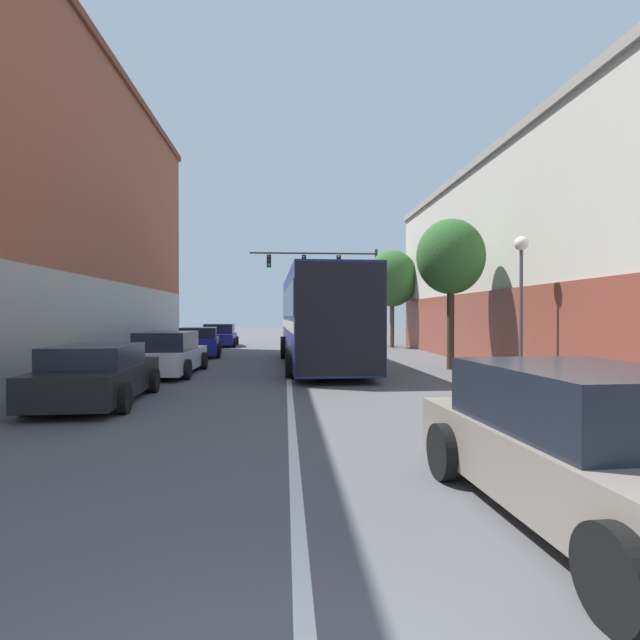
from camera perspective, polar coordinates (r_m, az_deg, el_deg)
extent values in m
cube|color=silver|center=(18.49, -3.65, -5.46)|extent=(0.14, 46.98, 0.01)
cube|color=#9E998E|center=(18.52, -24.35, -0.55)|extent=(0.24, 25.92, 3.20)
cube|color=#B7B2A3|center=(19.86, 28.84, 6.66)|extent=(6.18, 28.83, 8.16)
cube|color=brown|center=(18.28, 20.78, -1.09)|extent=(0.24, 28.26, 2.86)
cube|color=gray|center=(20.66, 28.90, 17.56)|extent=(6.43, 29.12, 0.30)
cube|color=navy|center=(18.89, 0.08, 0.24)|extent=(2.85, 10.96, 3.23)
cube|color=black|center=(18.89, 0.08, 2.00)|extent=(2.90, 10.74, 1.03)
cube|color=beige|center=(18.89, 0.08, -0.54)|extent=(2.89, 10.85, 0.32)
cube|color=black|center=(13.50, 2.42, 0.12)|extent=(2.48, 0.13, 3.10)
cylinder|color=black|center=(22.22, -4.13, -3.17)|extent=(0.33, 1.01, 1.00)
cylinder|color=black|center=(22.44, 2.49, -3.13)|extent=(0.33, 1.01, 1.00)
cylinder|color=black|center=(15.49, -3.42, -4.79)|extent=(0.33, 1.01, 1.00)
cylinder|color=black|center=(15.81, 6.02, -4.68)|extent=(0.33, 1.01, 1.00)
cube|color=slate|center=(5.45, 29.37, -14.82)|extent=(2.07, 4.68, 0.64)
cube|color=black|center=(5.54, 27.68, -7.90)|extent=(1.80, 2.47, 0.62)
cylinder|color=black|center=(6.26, 14.07, -14.38)|extent=(0.26, 0.67, 0.66)
cylinder|color=black|center=(7.14, 28.55, -12.56)|extent=(0.26, 0.67, 0.66)
cylinder|color=black|center=(3.91, 30.94, -23.87)|extent=(0.26, 0.67, 0.66)
cube|color=navy|center=(24.26, -13.66, -2.79)|extent=(2.15, 4.05, 0.70)
cube|color=black|center=(24.04, -13.69, -1.41)|extent=(1.81, 2.18, 0.49)
cylinder|color=black|center=(25.54, -15.53, -3.08)|extent=(0.29, 0.68, 0.66)
cylinder|color=black|center=(25.43, -11.44, -3.09)|extent=(0.29, 0.68, 0.66)
cylinder|color=black|center=(23.15, -16.10, -3.46)|extent=(0.29, 0.68, 0.66)
cylinder|color=black|center=(23.03, -11.59, -3.47)|extent=(0.29, 0.68, 0.66)
cube|color=navy|center=(31.88, -11.38, -2.09)|extent=(2.00, 3.98, 0.65)
cube|color=black|center=(31.66, -11.42, -0.98)|extent=(1.79, 2.09, 0.60)
cylinder|color=black|center=(33.21, -12.85, -2.33)|extent=(0.24, 0.57, 0.57)
cylinder|color=black|center=(33.02, -9.49, -2.34)|extent=(0.24, 0.57, 0.57)
cylinder|color=black|center=(30.79, -13.40, -2.55)|extent=(0.24, 0.57, 0.57)
cylinder|color=black|center=(30.60, -9.79, -2.57)|extent=(0.24, 0.57, 0.57)
cube|color=black|center=(12.16, -24.02, -6.31)|extent=(1.93, 4.46, 0.66)
cube|color=black|center=(11.90, -24.35, -3.75)|extent=(1.69, 2.35, 0.46)
cylinder|color=black|center=(13.75, -25.91, -6.34)|extent=(0.25, 0.62, 0.61)
cylinder|color=black|center=(13.27, -18.51, -6.57)|extent=(0.25, 0.62, 0.61)
cylinder|color=black|center=(11.24, -30.54, -7.90)|extent=(0.25, 0.62, 0.61)
cylinder|color=black|center=(10.65, -21.57, -8.33)|extent=(0.25, 0.62, 0.61)
cube|color=silver|center=(17.17, -16.89, -4.32)|extent=(1.76, 4.68, 0.64)
cube|color=black|center=(16.90, -17.09, -2.30)|extent=(1.59, 2.45, 0.59)
cylinder|color=black|center=(18.80, -18.45, -4.46)|extent=(0.23, 0.62, 0.62)
cylinder|color=black|center=(18.42, -13.15, -4.55)|extent=(0.23, 0.62, 0.62)
cylinder|color=black|center=(16.05, -21.19, -5.33)|extent=(0.23, 0.62, 0.62)
cylinder|color=black|center=(15.59, -15.00, -5.48)|extent=(0.23, 0.62, 0.62)
cylinder|color=#333338|center=(32.44, 6.44, 2.60)|extent=(0.18, 0.18, 6.21)
cylinder|color=#333338|center=(32.18, -0.75, 7.63)|extent=(8.12, 0.12, 0.12)
cube|color=black|center=(32.25, 2.15, 6.69)|extent=(0.28, 0.24, 0.80)
sphere|color=black|center=(32.13, 2.18, 7.16)|extent=(0.18, 0.18, 0.18)
sphere|color=orange|center=(32.10, 2.18, 6.72)|extent=(0.18, 0.18, 0.18)
sphere|color=black|center=(32.07, 2.18, 6.28)|extent=(0.18, 0.18, 0.18)
cube|color=black|center=(32.09, -1.84, 6.72)|extent=(0.28, 0.24, 0.80)
sphere|color=black|center=(31.96, -1.83, 7.19)|extent=(0.18, 0.18, 0.18)
sphere|color=black|center=(31.94, -1.83, 6.75)|extent=(0.18, 0.18, 0.18)
sphere|color=green|center=(31.91, -1.83, 6.31)|extent=(0.18, 0.18, 0.18)
cube|color=black|center=(32.08, -5.86, 6.72)|extent=(0.28, 0.24, 0.80)
sphere|color=black|center=(31.96, -5.87, 7.19)|extent=(0.18, 0.18, 0.18)
sphere|color=black|center=(31.93, -5.86, 6.75)|extent=(0.18, 0.18, 0.18)
sphere|color=green|center=(31.90, -5.86, 6.30)|extent=(0.18, 0.18, 0.18)
cone|color=#47474C|center=(15.34, 21.97, -6.38)|extent=(0.26, 0.26, 0.20)
cylinder|color=#47474C|center=(15.23, 22.00, 0.42)|extent=(0.10, 0.10, 3.83)
sphere|color=#EFE5CC|center=(15.36, 22.02, 8.11)|extent=(0.40, 0.40, 0.40)
cylinder|color=#3D2D1E|center=(18.50, 14.69, -0.83)|extent=(0.26, 0.26, 3.00)
ellipsoid|color=#2D5B28|center=(18.62, 14.71, 7.03)|extent=(2.45, 2.21, 2.70)
cylinder|color=brown|center=(30.33, 8.23, -0.43)|extent=(0.26, 0.26, 2.85)
ellipsoid|color=#2D5B28|center=(30.41, 8.24, 4.74)|extent=(3.09, 2.78, 3.40)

